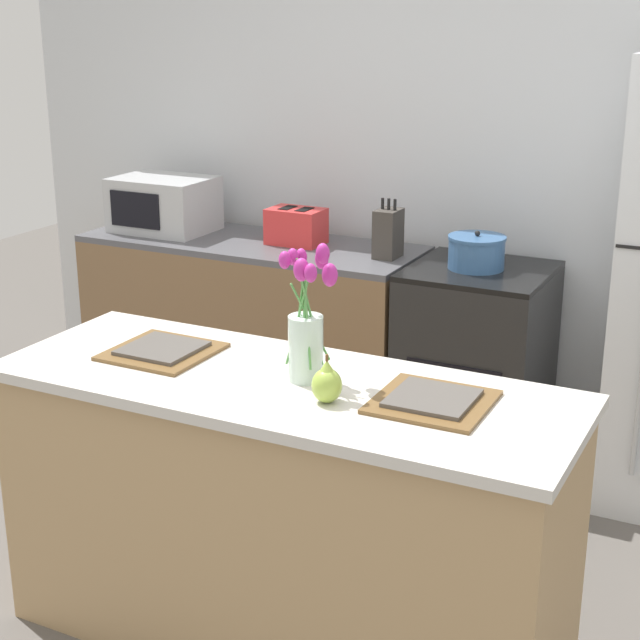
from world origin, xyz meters
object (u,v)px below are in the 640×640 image
Objects in this scene: pear_figurine at (327,383)px; microwave at (164,204)px; flower_vase at (307,327)px; toaster at (296,226)px; cooking_pot at (476,252)px; plate_setting_right at (432,401)px; knife_block at (388,233)px; stove_range at (475,364)px; plate_setting_left at (162,350)px.

microwave reaches higher than pear_figurine.
flower_vase is 0.89× the size of microwave.
cooking_pot is at bearing -3.37° from toaster.
flower_vase is at bearing 135.48° from pear_figurine.
cooking_pot is at bearing 89.32° from flower_vase.
knife_block reaches higher than plate_setting_right.
flower_vase is at bearing 179.47° from plate_setting_right.
toaster is 0.92m from cooking_pot.
microwave reaches higher than plate_setting_right.
microwave is (-1.76, 1.68, 0.06)m from pear_figurine.
microwave is at bearing -179.98° from stove_range.
pear_figurine is 0.53× the size of knife_block.
plate_setting_right is 0.67× the size of microwave.
stove_range is 3.55× the size of cooking_pot.
microwave reaches higher than toaster.
stove_range is 1.76m from microwave.
pear_figurine is 2.01m from toaster.
flower_vase is at bearing -75.56° from knife_block.
stove_range is 2.75× the size of plate_setting_right.
cooking_pot is 0.93× the size of knife_block.
toaster is 0.73m from microwave.
stove_range is 1.77m from pear_figurine.
flower_vase is 1.70× the size of cooking_pot.
plate_setting_right is 2.07m from toaster.
microwave is 1.23m from knife_block.
cooking_pot reaches higher than plate_setting_right.
toaster is (-0.37, 1.61, 0.06)m from plate_setting_left.
stove_range is 1.85× the size of microwave.
pear_figurine is at bearing -155.86° from plate_setting_right.
flower_vase is 1.32× the size of plate_setting_right.
plate_setting_left is at bearing -179.60° from flower_vase.
plate_setting_right is at bearing -76.87° from stove_range.
stove_range is 0.71m from knife_block.
flower_vase is 1.52× the size of toaster.
pear_figurine is 0.57× the size of cooking_pot.
toaster is at bearing 128.90° from plate_setting_right.
flower_vase is 1.56m from cooking_pot.
pear_figurine is at bearing -72.56° from knife_block.
cooking_pot is (-0.02, -0.01, 0.52)m from stove_range.
pear_figurine is 1.68m from cooking_pot.
plate_setting_left is 1.65m from toaster.
toaster is at bearing 176.63° from cooking_pot.
flower_vase is 1.58× the size of knife_block.
knife_block is at bearing 104.44° from flower_vase.
stove_range is 1.68m from flower_vase.
knife_block is at bearing 85.38° from plate_setting_left.
plate_setting_left is 1.91m from microwave.
plate_setting_right is 1.29× the size of cooking_pot.
microwave is (-1.63, 1.56, -0.05)m from flower_vase.
pear_figurine reaches higher than plate_setting_right.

